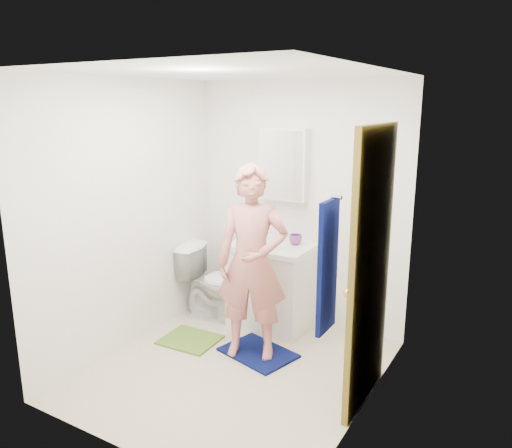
{
  "coord_description": "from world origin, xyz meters",
  "views": [
    {
      "loc": [
        2.08,
        -3.17,
        2.19
      ],
      "look_at": [
        0.06,
        0.25,
        1.22
      ],
      "focal_mm": 35.0,
      "sensor_mm": 36.0,
      "label": 1
    }
  ],
  "objects": [
    {
      "name": "mirror_panel",
      "position": [
        -0.15,
        1.08,
        1.6
      ],
      "size": [
        0.46,
        0.01,
        0.66
      ],
      "primitive_type": "cube",
      "color": "white",
      "rests_on": "wall_back"
    },
    {
      "name": "soap_dispenser",
      "position": [
        -0.31,
        0.85,
        0.95
      ],
      "size": [
        0.11,
        0.12,
        0.2
      ],
      "primitive_type": "imported",
      "rotation": [
        0.0,
        0.0,
        -0.35
      ],
      "color": "#AF5155",
      "rests_on": "countertop"
    },
    {
      "name": "bath_mat",
      "position": [
        0.04,
        0.33,
        0.01
      ],
      "size": [
        0.72,
        0.6,
        0.02
      ],
      "primitive_type": "cube",
      "rotation": [
        0.0,
        0.0,
        -0.26
      ],
      "color": "#07104A",
      "rests_on": "floor"
    },
    {
      "name": "door_knob",
      "position": [
        1.03,
        -0.17,
        0.95
      ],
      "size": [
        0.07,
        0.07,
        0.07
      ],
      "primitive_type": "sphere",
      "color": "gold",
      "rests_on": "door"
    },
    {
      "name": "towel",
      "position": [
        1.03,
        -0.57,
        1.25
      ],
      "size": [
        0.03,
        0.24,
        0.8
      ],
      "primitive_type": "cube",
      "color": "#07104A",
      "rests_on": "wall_right"
    },
    {
      "name": "toothbrush_cup",
      "position": [
        0.05,
        1.01,
        0.9
      ],
      "size": [
        0.16,
        0.16,
        0.1
      ],
      "primitive_type": "imported",
      "rotation": [
        0.0,
        0.0,
        -0.42
      ],
      "color": "#7B408C",
      "rests_on": "countertop"
    },
    {
      "name": "vanity_cabinet",
      "position": [
        -0.15,
        0.91,
        0.4
      ],
      "size": [
        0.75,
        0.55,
        0.8
      ],
      "primitive_type": "cube",
      "color": "white",
      "rests_on": "floor"
    },
    {
      "name": "wall_back",
      "position": [
        0.0,
        1.21,
        1.2
      ],
      "size": [
        2.2,
        0.02,
        2.4
      ],
      "primitive_type": "cube",
      "color": "white",
      "rests_on": "ground"
    },
    {
      "name": "faucet",
      "position": [
        -0.15,
        1.09,
        0.91
      ],
      "size": [
        0.03,
        0.03,
        0.12
      ],
      "primitive_type": "cylinder",
      "color": "silver",
      "rests_on": "countertop"
    },
    {
      "name": "floor",
      "position": [
        0.0,
        0.0,
        -0.01
      ],
      "size": [
        2.2,
        2.4,
        0.02
      ],
      "primitive_type": "cube",
      "color": "beige",
      "rests_on": "ground"
    },
    {
      "name": "toilet",
      "position": [
        -0.73,
        0.8,
        0.38
      ],
      "size": [
        0.81,
        0.54,
        0.77
      ],
      "primitive_type": "imported",
      "rotation": [
        0.0,
        0.0,
        1.72
      ],
      "color": "white",
      "rests_on": "floor"
    },
    {
      "name": "green_rug",
      "position": [
        -0.64,
        0.22,
        0.01
      ],
      "size": [
        0.53,
        0.46,
        0.02
      ],
      "primitive_type": "cube",
      "rotation": [
        0.0,
        0.0,
        0.05
      ],
      "color": "olive",
      "rests_on": "floor"
    },
    {
      "name": "medicine_cabinet",
      "position": [
        -0.15,
        1.14,
        1.6
      ],
      "size": [
        0.5,
        0.12,
        0.7
      ],
      "primitive_type": "cube",
      "color": "white",
      "rests_on": "wall_back"
    },
    {
      "name": "door",
      "position": [
        1.07,
        0.15,
        1.02
      ],
      "size": [
        0.05,
        0.8,
        2.05
      ],
      "primitive_type": "cube",
      "color": "olive",
      "rests_on": "ground"
    },
    {
      "name": "wall_right",
      "position": [
        1.11,
        0.0,
        1.2
      ],
      "size": [
        0.02,
        2.4,
        2.4
      ],
      "primitive_type": "cube",
      "color": "white",
      "rests_on": "ground"
    },
    {
      "name": "wall_left",
      "position": [
        -1.11,
        0.0,
        1.2
      ],
      "size": [
        0.02,
        2.4,
        2.4
      ],
      "primitive_type": "cube",
      "color": "white",
      "rests_on": "ground"
    },
    {
      "name": "ceiling",
      "position": [
        0.0,
        0.0,
        2.41
      ],
      "size": [
        2.2,
        2.4,
        0.02
      ],
      "primitive_type": "cube",
      "color": "white",
      "rests_on": "ground"
    },
    {
      "name": "countertop",
      "position": [
        -0.15,
        0.91,
        0.83
      ],
      "size": [
        0.79,
        0.59,
        0.05
      ],
      "primitive_type": "cube",
      "color": "white",
      "rests_on": "vanity_cabinet"
    },
    {
      "name": "towel_hook",
      "position": [
        1.07,
        -0.57,
        1.67
      ],
      "size": [
        0.06,
        0.02,
        0.02
      ],
      "primitive_type": "cylinder",
      "rotation": [
        0.0,
        1.57,
        0.0
      ],
      "color": "silver",
      "rests_on": "wall_right"
    },
    {
      "name": "man",
      "position": [
        0.0,
        0.28,
        0.86
      ],
      "size": [
        0.71,
        0.59,
        1.68
      ],
      "primitive_type": "imported",
      "rotation": [
        0.0,
        0.0,
        0.35
      ],
      "color": "#CD7773",
      "rests_on": "bath_mat"
    },
    {
      "name": "wall_front",
      "position": [
        0.0,
        -1.21,
        1.2
      ],
      "size": [
        2.2,
        0.02,
        2.4
      ],
      "primitive_type": "cube",
      "color": "white",
      "rests_on": "ground"
    },
    {
      "name": "sink_basin",
      "position": [
        -0.15,
        0.91,
        0.84
      ],
      "size": [
        0.4,
        0.4,
        0.03
      ],
      "primitive_type": "cylinder",
      "color": "white",
      "rests_on": "countertop"
    }
  ]
}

